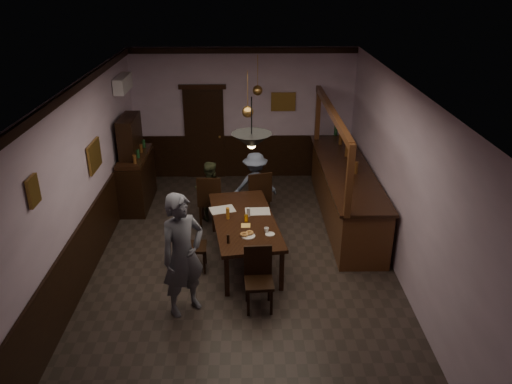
{
  "coord_description": "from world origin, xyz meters",
  "views": [
    {
      "loc": [
        0.1,
        -7.04,
        4.6
      ],
      "look_at": [
        0.23,
        0.51,
        1.15
      ],
      "focal_mm": 35.0,
      "sensor_mm": 36.0,
      "label": 1
    }
  ],
  "objects_px": {
    "person_seated_right": "(255,185)",
    "pendant_iron": "(252,141)",
    "chair_side": "(190,243)",
    "coffee_cup": "(266,230)",
    "pendant_brass_far": "(258,91)",
    "chair_far_right": "(258,195)",
    "bar_counter": "(345,191)",
    "dining_table": "(244,222)",
    "soda_can": "(246,218)",
    "person_standing": "(183,255)",
    "person_seated_left": "(209,191)",
    "chair_far_left": "(210,199)",
    "chair_near": "(258,275)",
    "sideboard": "(136,171)",
    "pendant_brass_mid": "(248,112)"
  },
  "relations": [
    {
      "from": "chair_far_right",
      "to": "chair_far_left",
      "type": "bearing_deg",
      "value": -7.12
    },
    {
      "from": "bar_counter",
      "to": "pendant_brass_far",
      "type": "relative_size",
      "value": 4.9
    },
    {
      "from": "soda_can",
      "to": "pendant_iron",
      "type": "bearing_deg",
      "value": -82.66
    },
    {
      "from": "dining_table",
      "to": "chair_far_left",
      "type": "distance_m",
      "value": 1.35
    },
    {
      "from": "chair_far_left",
      "to": "pendant_brass_far",
      "type": "xyz_separation_m",
      "value": [
        0.93,
        1.42,
        1.73
      ]
    },
    {
      "from": "person_seated_right",
      "to": "pendant_iron",
      "type": "xyz_separation_m",
      "value": [
        -0.08,
        -2.39,
        1.72
      ]
    },
    {
      "from": "chair_far_right",
      "to": "bar_counter",
      "type": "relative_size",
      "value": 0.27
    },
    {
      "from": "chair_near",
      "to": "chair_far_left",
      "type": "bearing_deg",
      "value": 105.77
    },
    {
      "from": "person_standing",
      "to": "person_seated_left",
      "type": "distance_m",
      "value": 2.88
    },
    {
      "from": "chair_far_left",
      "to": "chair_far_right",
      "type": "distance_m",
      "value": 0.93
    },
    {
      "from": "pendant_iron",
      "to": "pendant_brass_far",
      "type": "height_order",
      "value": "same"
    },
    {
      "from": "person_standing",
      "to": "person_seated_left",
      "type": "relative_size",
      "value": 1.53
    },
    {
      "from": "dining_table",
      "to": "chair_far_right",
      "type": "height_order",
      "value": "chair_far_right"
    },
    {
      "from": "person_seated_left",
      "to": "chair_side",
      "type": "bearing_deg",
      "value": 89.69
    },
    {
      "from": "person_seated_left",
      "to": "person_seated_right",
      "type": "bearing_deg",
      "value": -165.11
    },
    {
      "from": "person_seated_left",
      "to": "chair_far_left",
      "type": "bearing_deg",
      "value": 101.73
    },
    {
      "from": "chair_far_left",
      "to": "person_standing",
      "type": "relative_size",
      "value": 0.56
    },
    {
      "from": "coffee_cup",
      "to": "pendant_iron",
      "type": "relative_size",
      "value": 0.11
    },
    {
      "from": "person_standing",
      "to": "bar_counter",
      "type": "distance_m",
      "value": 4.03
    },
    {
      "from": "chair_side",
      "to": "coffee_cup",
      "type": "bearing_deg",
      "value": -98.11
    },
    {
      "from": "bar_counter",
      "to": "pendant_brass_far",
      "type": "bearing_deg",
      "value": 146.31
    },
    {
      "from": "chair_far_left",
      "to": "pendant_brass_mid",
      "type": "height_order",
      "value": "pendant_brass_mid"
    },
    {
      "from": "person_seated_right",
      "to": "pendant_brass_mid",
      "type": "relative_size",
      "value": 1.64
    },
    {
      "from": "chair_near",
      "to": "soda_can",
      "type": "distance_m",
      "value": 1.26
    },
    {
      "from": "pendant_brass_far",
      "to": "chair_near",
      "type": "bearing_deg",
      "value": -90.89
    },
    {
      "from": "sideboard",
      "to": "pendant_brass_far",
      "type": "height_order",
      "value": "pendant_brass_far"
    },
    {
      "from": "chair_near",
      "to": "soda_can",
      "type": "bearing_deg",
      "value": 94.88
    },
    {
      "from": "person_standing",
      "to": "sideboard",
      "type": "xyz_separation_m",
      "value": [
        -1.39,
        3.56,
        -0.17
      ]
    },
    {
      "from": "dining_table",
      "to": "chair_side",
      "type": "bearing_deg",
      "value": -159.47
    },
    {
      "from": "soda_can",
      "to": "bar_counter",
      "type": "height_order",
      "value": "bar_counter"
    },
    {
      "from": "chair_far_left",
      "to": "soda_can",
      "type": "height_order",
      "value": "chair_far_left"
    },
    {
      "from": "pendant_iron",
      "to": "chair_near",
      "type": "bearing_deg",
      "value": -80.35
    },
    {
      "from": "chair_far_right",
      "to": "pendant_brass_far",
      "type": "distance_m",
      "value": 2.14
    },
    {
      "from": "pendant_iron",
      "to": "pendant_brass_far",
      "type": "distance_m",
      "value": 3.39
    },
    {
      "from": "pendant_brass_far",
      "to": "dining_table",
      "type": "bearing_deg",
      "value": -95.96
    },
    {
      "from": "person_standing",
      "to": "pendant_brass_far",
      "type": "relative_size",
      "value": 2.28
    },
    {
      "from": "chair_far_left",
      "to": "chair_near",
      "type": "xyz_separation_m",
      "value": [
        0.87,
        -2.48,
        -0.05
      ]
    },
    {
      "from": "sideboard",
      "to": "pendant_brass_mid",
      "type": "bearing_deg",
      "value": -26.55
    },
    {
      "from": "dining_table",
      "to": "pendant_brass_far",
      "type": "xyz_separation_m",
      "value": [
        0.27,
        2.6,
        1.61
      ]
    },
    {
      "from": "person_seated_left",
      "to": "coffee_cup",
      "type": "relative_size",
      "value": 15.11
    },
    {
      "from": "chair_far_right",
      "to": "person_seated_right",
      "type": "xyz_separation_m",
      "value": [
        -0.05,
        0.28,
        0.08
      ]
    },
    {
      "from": "chair_side",
      "to": "pendant_brass_far",
      "type": "distance_m",
      "value": 3.63
    },
    {
      "from": "soda_can",
      "to": "sideboard",
      "type": "distance_m",
      "value": 3.2
    },
    {
      "from": "person_seated_right",
      "to": "chair_side",
      "type": "bearing_deg",
      "value": 53.02
    },
    {
      "from": "chair_side",
      "to": "person_standing",
      "type": "bearing_deg",
      "value": -179.57
    },
    {
      "from": "bar_counter",
      "to": "pendant_iron",
      "type": "height_order",
      "value": "pendant_iron"
    },
    {
      "from": "person_seated_right",
      "to": "bar_counter",
      "type": "xyz_separation_m",
      "value": [
        1.76,
        -0.13,
        -0.1
      ]
    },
    {
      "from": "pendant_iron",
      "to": "person_seated_left",
      "type": "bearing_deg",
      "value": 109.69
    },
    {
      "from": "chair_near",
      "to": "person_standing",
      "type": "relative_size",
      "value": 0.51
    },
    {
      "from": "dining_table",
      "to": "pendant_iron",
      "type": "relative_size",
      "value": 3.19
    }
  ]
}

